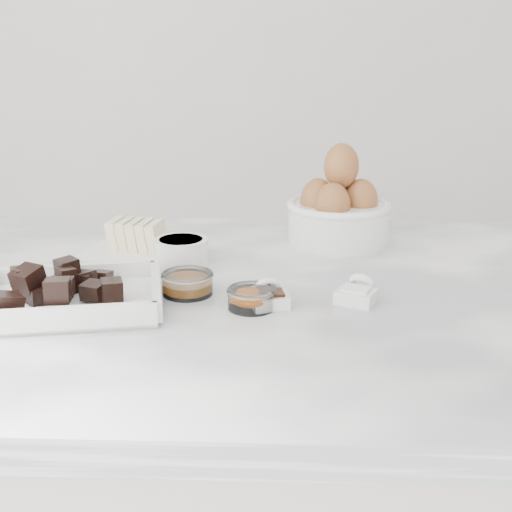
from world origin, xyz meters
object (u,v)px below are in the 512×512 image
(vanilla_spoon, at_px, (270,296))
(egg_bowl, at_px, (339,211))
(salt_spoon, at_px, (357,293))
(sugar_ramekin, at_px, (181,253))
(chocolate_dish, at_px, (70,291))
(butter_plate, at_px, (133,244))
(zest_bowl, at_px, (251,297))
(honey_bowl, at_px, (188,283))

(vanilla_spoon, bearing_deg, egg_bowl, 69.64)
(vanilla_spoon, xyz_separation_m, salt_spoon, (0.12, 0.02, 0.00))
(sugar_ramekin, bearing_deg, chocolate_dish, -127.00)
(butter_plate, bearing_deg, sugar_ramekin, -36.02)
(butter_plate, bearing_deg, zest_bowl, -47.41)
(chocolate_dish, xyz_separation_m, vanilla_spoon, (0.26, 0.02, -0.01))
(butter_plate, height_order, sugar_ramekin, butter_plate)
(sugar_ramekin, height_order, honey_bowl, sugar_ramekin)
(butter_plate, height_order, vanilla_spoon, butter_plate)
(sugar_ramekin, distance_m, salt_spoon, 0.29)
(vanilla_spoon, distance_m, salt_spoon, 0.12)
(egg_bowl, xyz_separation_m, vanilla_spoon, (-0.11, -0.30, -0.04))
(honey_bowl, xyz_separation_m, vanilla_spoon, (0.12, -0.04, -0.00))
(zest_bowl, relative_size, vanilla_spoon, 1.03)
(butter_plate, distance_m, sugar_ramekin, 0.11)
(sugar_ramekin, bearing_deg, butter_plate, 143.98)
(chocolate_dish, relative_size, egg_bowl, 1.47)
(egg_bowl, distance_m, zest_bowl, 0.35)
(salt_spoon, bearing_deg, zest_bowl, -168.15)
(chocolate_dish, distance_m, sugar_ramekin, 0.21)
(honey_bowl, relative_size, salt_spoon, 1.01)
(sugar_ramekin, distance_m, honey_bowl, 0.11)
(zest_bowl, bearing_deg, salt_spoon, 11.85)
(chocolate_dish, bearing_deg, butter_plate, 80.64)
(sugar_ramekin, xyz_separation_m, vanilla_spoon, (0.14, -0.14, -0.01))
(honey_bowl, bearing_deg, butter_plate, 123.10)
(honey_bowl, relative_size, zest_bowl, 1.12)
(salt_spoon, bearing_deg, egg_bowl, 91.25)
(chocolate_dish, xyz_separation_m, zest_bowl, (0.24, 0.01, -0.01))
(egg_bowl, distance_m, salt_spoon, 0.29)
(honey_bowl, distance_m, vanilla_spoon, 0.12)
(butter_plate, bearing_deg, chocolate_dish, -99.36)
(egg_bowl, bearing_deg, zest_bowl, -113.37)
(butter_plate, height_order, zest_bowl, butter_plate)
(chocolate_dish, relative_size, zest_bowl, 4.01)
(chocolate_dish, xyz_separation_m, honey_bowl, (0.15, 0.06, -0.01))
(chocolate_dish, height_order, egg_bowl, egg_bowl)
(sugar_ramekin, relative_size, honey_bowl, 1.12)
(sugar_ramekin, distance_m, zest_bowl, 0.19)
(sugar_ramekin, relative_size, zest_bowl, 1.25)
(butter_plate, xyz_separation_m, sugar_ramekin, (0.09, -0.06, 0.00))
(chocolate_dish, bearing_deg, egg_bowl, 40.84)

